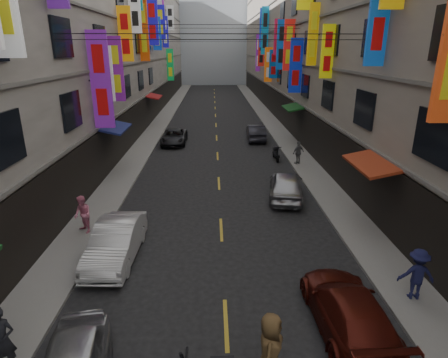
{
  "coord_description": "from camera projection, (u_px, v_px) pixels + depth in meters",
  "views": [
    {
      "loc": [
        -0.32,
        3.17,
        7.52
      ],
      "look_at": [
        -0.04,
        12.53,
        4.26
      ],
      "focal_mm": 30.0,
      "sensor_mm": 36.0,
      "label": 1
    }
  ],
  "objects": [
    {
      "name": "pedestrian_rfar",
      "position": [
        298.0,
        153.0,
        25.27
      ],
      "size": [
        1.06,
        0.92,
        1.57
      ],
      "primitive_type": "imported",
      "rotation": [
        0.0,
        0.0,
        3.68
      ],
      "color": "#5B5B5E",
      "rests_on": "sidewalk_right"
    },
    {
      "name": "pedestrian_rnear",
      "position": [
        417.0,
        274.0,
        11.53
      ],
      "size": [
        1.15,
        0.69,
        1.68
      ],
      "primitive_type": "imported",
      "rotation": [
        0.0,
        0.0,
        3.02
      ],
      "color": "#16173D",
      "rests_on": "sidewalk_right"
    },
    {
      "name": "haze_block",
      "position": [
        213.0,
        32.0,
        82.72
      ],
      "size": [
        18.0,
        8.0,
        22.0
      ],
      "primitive_type": "cube",
      "color": "#A9B2BD",
      "rests_on": "ground"
    },
    {
      "name": "street_awnings",
      "position": [
        198.0,
        127.0,
        23.01
      ],
      "size": [
        13.99,
        35.2,
        0.41
      ],
      "color": "#15521E",
      "rests_on": "ground"
    },
    {
      "name": "pedestrian_lfar",
      "position": [
        83.0,
        215.0,
        15.74
      ],
      "size": [
        0.94,
        0.95,
        1.63
      ],
      "primitive_type": "imported",
      "rotation": [
        0.0,
        0.0,
        -0.8
      ],
      "color": "pink",
      "rests_on": "sidewalk_left"
    },
    {
      "name": "overhead_cables",
      "position": [
        217.0,
        29.0,
        24.92
      ],
      "size": [
        14.0,
        38.04,
        1.24
      ],
      "color": "black",
      "rests_on": "ground"
    },
    {
      "name": "pedestrian_crossing",
      "position": [
        270.0,
        349.0,
        8.66
      ],
      "size": [
        0.86,
        1.06,
        1.88
      ],
      "primitive_type": "imported",
      "rotation": [
        0.0,
        0.0,
        1.28
      ],
      "color": "brown",
      "rests_on": "ground"
    },
    {
      "name": "building_row_left",
      "position": [
        90.0,
        27.0,
        35.68
      ],
      "size": [
        10.14,
        90.0,
        19.0
      ],
      "color": "#9C958E",
      "rests_on": "ground"
    },
    {
      "name": "pedestrian_lnear",
      "position": [
        2.0,
        340.0,
        8.91
      ],
      "size": [
        0.67,
        0.62,
        1.71
      ],
      "primitive_type": "imported",
      "rotation": [
        0.0,
        0.0,
        0.09
      ],
      "color": "black",
      "rests_on": "sidewalk_left"
    },
    {
      "name": "sidewalk_left",
      "position": [
        158.0,
        125.0,
        38.95
      ],
      "size": [
        2.0,
        90.0,
        0.12
      ],
      "primitive_type": "cube",
      "color": "slate",
      "rests_on": "ground"
    },
    {
      "name": "car_left_far",
      "position": [
        174.0,
        137.0,
        31.15
      ],
      "size": [
        2.04,
        4.3,
        1.19
      ],
      "primitive_type": "imported",
      "rotation": [
        0.0,
        0.0,
        -0.02
      ],
      "color": "black",
      "rests_on": "ground"
    },
    {
      "name": "shop_signage",
      "position": [
        215.0,
        28.0,
        30.02
      ],
      "size": [
        14.0,
        55.0,
        12.14
      ],
      "color": "#0F30AF",
      "rests_on": "ground"
    },
    {
      "name": "car_left_mid",
      "position": [
        116.0,
        242.0,
        13.98
      ],
      "size": [
        1.63,
        4.36,
        1.42
      ],
      "primitive_type": "imported",
      "rotation": [
        0.0,
        0.0,
        -0.03
      ],
      "color": "silver",
      "rests_on": "ground"
    },
    {
      "name": "car_right_far",
      "position": [
        256.0,
        132.0,
        32.43
      ],
      "size": [
        1.52,
        4.16,
        1.36
      ],
      "primitive_type": "imported",
      "rotation": [
        0.0,
        0.0,
        3.12
      ],
      "color": "#292931",
      "rests_on": "ground"
    },
    {
      "name": "building_row_right",
      "position": [
        338.0,
        28.0,
        36.36
      ],
      "size": [
        10.14,
        90.0,
        19.0
      ],
      "color": "gray",
      "rests_on": "ground"
    },
    {
      "name": "car_right_mid",
      "position": [
        286.0,
        185.0,
        19.78
      ],
      "size": [
        2.39,
        4.48,
        1.45
      ],
      "primitive_type": "imported",
      "rotation": [
        0.0,
        0.0,
        2.98
      ],
      "color": "#A7A8AC",
      "rests_on": "ground"
    },
    {
      "name": "scooter_far_right",
      "position": [
        276.0,
        154.0,
        26.74
      ],
      "size": [
        0.5,
        1.8,
        1.14
      ],
      "rotation": [
        0.0,
        0.0,
        3.17
      ],
      "color": "black",
      "rests_on": "ground"
    },
    {
      "name": "lane_markings",
      "position": [
        216.0,
        131.0,
        36.3
      ],
      "size": [
        0.12,
        80.2,
        0.01
      ],
      "color": "gold",
      "rests_on": "ground"
    },
    {
      "name": "car_right_near",
      "position": [
        349.0,
        310.0,
        10.38
      ],
      "size": [
        1.96,
        4.58,
        1.32
      ],
      "primitive_type": "imported",
      "rotation": [
        0.0,
        0.0,
        3.17
      ],
      "color": "#4E140D",
      "rests_on": "ground"
    },
    {
      "name": "sidewalk_right",
      "position": [
        273.0,
        124.0,
        39.29
      ],
      "size": [
        2.0,
        90.0,
        0.12
      ],
      "primitive_type": "cube",
      "color": "slate",
      "rests_on": "ground"
    }
  ]
}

